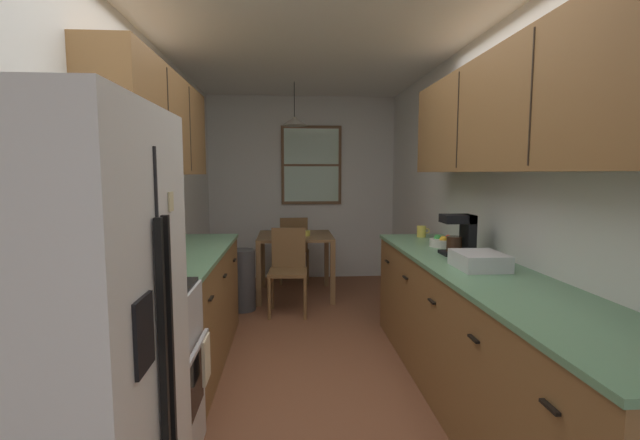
{
  "coord_description": "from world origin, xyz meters",
  "views": [
    {
      "loc": [
        -0.19,
        -2.65,
        1.49
      ],
      "look_at": [
        0.09,
        1.3,
        1.07
      ],
      "focal_mm": 24.88,
      "sensor_mm": 36.0,
      "label": 1
    }
  ],
  "objects_px": {
    "microwave_over_range": "(93,147)",
    "mug_by_coffeemaker": "(422,231)",
    "trash_bin": "(242,280)",
    "stove_range": "(129,379)",
    "dining_table": "(295,244)",
    "storage_canister": "(150,261)",
    "coffee_maker": "(461,234)",
    "table_serving_bowl": "(303,233)",
    "dining_chair_near": "(288,266)",
    "dish_rack": "(479,261)",
    "fruit_bowl": "(443,242)",
    "dining_chair_far": "(293,246)",
    "refrigerator": "(56,368)"
  },
  "relations": [
    {
      "from": "microwave_over_range",
      "to": "mug_by_coffeemaker",
      "type": "relative_size",
      "value": 4.69
    },
    {
      "from": "microwave_over_range",
      "to": "trash_bin",
      "type": "relative_size",
      "value": 0.85
    },
    {
      "from": "stove_range",
      "to": "dining_table",
      "type": "distance_m",
      "value": 3.27
    },
    {
      "from": "storage_canister",
      "to": "coffee_maker",
      "type": "height_order",
      "value": "coffee_maker"
    },
    {
      "from": "trash_bin",
      "to": "table_serving_bowl",
      "type": "relative_size",
      "value": 4.14
    },
    {
      "from": "dining_table",
      "to": "mug_by_coffeemaker",
      "type": "distance_m",
      "value": 1.78
    },
    {
      "from": "dining_chair_near",
      "to": "coffee_maker",
      "type": "distance_m",
      "value": 2.08
    },
    {
      "from": "storage_canister",
      "to": "table_serving_bowl",
      "type": "xyz_separation_m",
      "value": [
        0.98,
        2.64,
        -0.21
      ]
    },
    {
      "from": "dish_rack",
      "to": "coffee_maker",
      "type": "bearing_deg",
      "value": 81.96
    },
    {
      "from": "trash_bin",
      "to": "storage_canister",
      "type": "distance_m",
      "value": 2.29
    },
    {
      "from": "microwave_over_range",
      "to": "stove_range",
      "type": "bearing_deg",
      "value": -0.03
    },
    {
      "from": "storage_canister",
      "to": "table_serving_bowl",
      "type": "height_order",
      "value": "storage_canister"
    },
    {
      "from": "table_serving_bowl",
      "to": "fruit_bowl",
      "type": "bearing_deg",
      "value": -58.93
    },
    {
      "from": "coffee_maker",
      "to": "dish_rack",
      "type": "relative_size",
      "value": 0.86
    },
    {
      "from": "trash_bin",
      "to": "mug_by_coffeemaker",
      "type": "distance_m",
      "value": 2.0
    },
    {
      "from": "microwave_over_range",
      "to": "table_serving_bowl",
      "type": "xyz_separation_m",
      "value": [
        1.09,
        3.07,
        -0.84
      ]
    },
    {
      "from": "fruit_bowl",
      "to": "storage_canister",
      "type": "bearing_deg",
      "value": -157.09
    },
    {
      "from": "stove_range",
      "to": "dish_rack",
      "type": "xyz_separation_m",
      "value": [
        1.98,
        0.47,
        0.48
      ]
    },
    {
      "from": "fruit_bowl",
      "to": "dish_rack",
      "type": "bearing_deg",
      "value": -94.33
    },
    {
      "from": "dining_chair_near",
      "to": "storage_canister",
      "type": "relative_size",
      "value": 5.32
    },
    {
      "from": "dining_chair_far",
      "to": "dish_rack",
      "type": "relative_size",
      "value": 2.65
    },
    {
      "from": "fruit_bowl",
      "to": "table_serving_bowl",
      "type": "relative_size",
      "value": 1.35
    },
    {
      "from": "refrigerator",
      "to": "coffee_maker",
      "type": "distance_m",
      "value": 2.61
    },
    {
      "from": "stove_range",
      "to": "dining_chair_far",
      "type": "xyz_separation_m",
      "value": [
        0.86,
        3.79,
        0.03
      ]
    },
    {
      "from": "trash_bin",
      "to": "dish_rack",
      "type": "distance_m",
      "value": 2.79
    },
    {
      "from": "dining_table",
      "to": "dish_rack",
      "type": "distance_m",
      "value": 2.91
    },
    {
      "from": "trash_bin",
      "to": "dining_chair_far",
      "type": "bearing_deg",
      "value": 64.6
    },
    {
      "from": "mug_by_coffeemaker",
      "to": "fruit_bowl",
      "type": "height_order",
      "value": "mug_by_coffeemaker"
    },
    {
      "from": "dining_chair_far",
      "to": "dining_table",
      "type": "bearing_deg",
      "value": -88.25
    },
    {
      "from": "trash_bin",
      "to": "coffee_maker",
      "type": "height_order",
      "value": "coffee_maker"
    },
    {
      "from": "stove_range",
      "to": "refrigerator",
      "type": "bearing_deg",
      "value": -87.22
    },
    {
      "from": "microwave_over_range",
      "to": "storage_canister",
      "type": "bearing_deg",
      "value": 75.76
    },
    {
      "from": "coffee_maker",
      "to": "trash_bin",
      "type": "bearing_deg",
      "value": 136.48
    },
    {
      "from": "dining_chair_near",
      "to": "dining_chair_far",
      "type": "xyz_separation_m",
      "value": [
        0.07,
        1.3,
        0.0
      ]
    },
    {
      "from": "mug_by_coffeemaker",
      "to": "fruit_bowl",
      "type": "xyz_separation_m",
      "value": [
        0.01,
        -0.54,
        -0.01
      ]
    },
    {
      "from": "stove_range",
      "to": "microwave_over_range",
      "type": "height_order",
      "value": "microwave_over_range"
    },
    {
      "from": "dining_chair_near",
      "to": "table_serving_bowl",
      "type": "relative_size",
      "value": 5.6
    },
    {
      "from": "storage_canister",
      "to": "coffee_maker",
      "type": "relative_size",
      "value": 0.58
    },
    {
      "from": "stove_range",
      "to": "table_serving_bowl",
      "type": "distance_m",
      "value": 3.23
    },
    {
      "from": "dining_table",
      "to": "refrigerator",
      "type": "bearing_deg",
      "value": -102.33
    },
    {
      "from": "trash_bin",
      "to": "dish_rack",
      "type": "bearing_deg",
      "value": -51.63
    },
    {
      "from": "coffee_maker",
      "to": "dish_rack",
      "type": "xyz_separation_m",
      "value": [
        -0.07,
        -0.47,
        -0.1
      ]
    },
    {
      "from": "table_serving_bowl",
      "to": "trash_bin",
      "type": "bearing_deg",
      "value": -145.51
    },
    {
      "from": "dining_chair_far",
      "to": "coffee_maker",
      "type": "xyz_separation_m",
      "value": [
        1.19,
        -2.86,
        0.55
      ]
    },
    {
      "from": "trash_bin",
      "to": "fruit_bowl",
      "type": "distance_m",
      "value": 2.27
    },
    {
      "from": "dining_chair_far",
      "to": "mug_by_coffeemaker",
      "type": "relative_size",
      "value": 7.47
    },
    {
      "from": "dining_table",
      "to": "fruit_bowl",
      "type": "bearing_deg",
      "value": -57.74
    },
    {
      "from": "dining_table",
      "to": "dish_rack",
      "type": "relative_size",
      "value": 2.62
    },
    {
      "from": "dining_table",
      "to": "dining_chair_far",
      "type": "bearing_deg",
      "value": 91.75
    },
    {
      "from": "trash_bin",
      "to": "fruit_bowl",
      "type": "relative_size",
      "value": 3.07
    }
  ]
}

